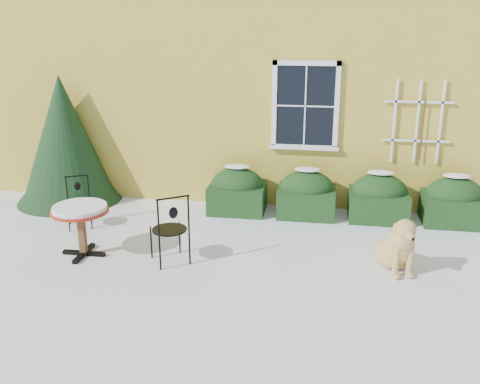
% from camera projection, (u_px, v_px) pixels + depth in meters
% --- Properties ---
extents(ground, '(80.00, 80.00, 0.00)m').
position_uv_depth(ground, '(229.00, 272.00, 7.76)').
color(ground, white).
rests_on(ground, ground).
extents(house, '(12.40, 8.40, 6.40)m').
position_uv_depth(house, '(278.00, 30.00, 13.33)').
color(house, yellow).
rests_on(house, ground).
extents(hedge_row, '(4.95, 0.80, 0.91)m').
position_uv_depth(hedge_row, '(342.00, 196.00, 9.78)').
color(hedge_row, black).
rests_on(hedge_row, ground).
extents(evergreen_shrub, '(2.06, 2.06, 2.50)m').
position_uv_depth(evergreen_shrub, '(66.00, 151.00, 10.53)').
color(evergreen_shrub, black).
rests_on(evergreen_shrub, ground).
extents(bistro_table, '(0.87, 0.87, 0.81)m').
position_uv_depth(bistro_table, '(80.00, 214.00, 8.11)').
color(bistro_table, black).
rests_on(bistro_table, ground).
extents(patio_chair_near, '(0.67, 0.67, 1.09)m').
position_uv_depth(patio_chair_near, '(170.00, 228.00, 7.90)').
color(patio_chair_near, black).
rests_on(patio_chair_near, ground).
extents(patio_chair_far, '(0.53, 0.52, 0.89)m').
position_uv_depth(patio_chair_far, '(79.00, 202.00, 9.34)').
color(patio_chair_far, black).
rests_on(patio_chair_far, ground).
extents(dog, '(0.72, 0.99, 0.88)m').
position_uv_depth(dog, '(397.00, 248.00, 7.71)').
color(dog, '#DCB662').
rests_on(dog, ground).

